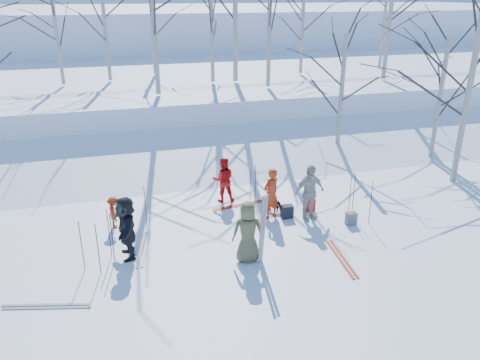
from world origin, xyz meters
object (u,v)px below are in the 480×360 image
object	(u,v)px
skier_grey_west	(126,227)
backpack_dark	(287,212)
skier_red_seated	(114,212)
backpack_red	(309,204)
backpack_grey	(351,219)
skier_redor_behind	(223,180)
skier_olive_center	(248,232)
skier_red_north	(271,194)
skier_cream_east	(309,192)
dog	(274,203)

from	to	relation	value
skier_grey_west	backpack_dark	bearing A→B (deg)	99.99
skier_red_seated	backpack_red	distance (m)	5.90
backpack_grey	skier_redor_behind	bearing A→B (deg)	140.26
skier_olive_center	backpack_dark	world-z (taller)	skier_olive_center
skier_red_north	skier_cream_east	bearing A→B (deg)	135.58
skier_red_north	skier_grey_west	distance (m)	4.41
skier_redor_behind	backpack_dark	bearing A→B (deg)	140.23
skier_red_north	skier_red_seated	bearing A→B (deg)	-32.95
backpack_red	backpack_dark	distance (m)	0.89
backpack_red	backpack_dark	bearing A→B (deg)	-162.59
dog	backpack_dark	size ratio (longest dim) A/B	1.39
skier_red_north	backpack_red	xyz separation A→B (m)	(1.32, 0.10, -0.57)
skier_olive_center	skier_grey_west	bearing A→B (deg)	-10.97
skier_red_north	backpack_grey	bearing A→B (deg)	127.45
skier_olive_center	backpack_red	bearing A→B (deg)	-131.49
skier_redor_behind	skier_grey_west	xyz separation A→B (m)	(-3.19, -2.68, 0.09)
skier_redor_behind	dog	distance (m)	1.80
backpack_red	backpack_grey	size ratio (longest dim) A/B	1.11
skier_red_seated	backpack_grey	size ratio (longest dim) A/B	2.52
skier_red_north	skier_redor_behind	xyz separation A→B (m)	(-1.07, 1.55, -0.04)
dog	skier_cream_east	bearing A→B (deg)	84.48
backpack_red	backpack_grey	bearing A→B (deg)	-56.40
skier_olive_center	backpack_red	world-z (taller)	skier_olive_center
skier_red_seated	skier_red_north	bearing A→B (deg)	-101.36
skier_grey_west	backpack_red	distance (m)	5.75
backpack_dark	dog	bearing A→B (deg)	107.33
skier_red_north	skier_red_seated	world-z (taller)	skier_red_north
skier_red_north	skier_grey_west	bearing A→B (deg)	-10.38
skier_red_north	backpack_dark	distance (m)	0.77
skier_grey_west	dog	xyz separation A→B (m)	(4.54, 1.59, -0.60)
skier_grey_west	backpack_red	bearing A→B (deg)	100.91
backpack_red	backpack_grey	xyz separation A→B (m)	(0.80, -1.20, -0.02)
skier_red_seated	skier_grey_west	world-z (taller)	skier_grey_west
skier_red_north	backpack_grey	xyz separation A→B (m)	(2.12, -1.10, -0.59)
skier_red_north	backpack_red	bearing A→B (deg)	159.38
dog	backpack_red	xyz separation A→B (m)	(1.04, -0.37, -0.03)
skier_olive_center	skier_cream_east	world-z (taller)	skier_cream_east
skier_cream_east	backpack_dark	bearing A→B (deg)	150.92
skier_red_north	dog	bearing A→B (deg)	-145.35
skier_redor_behind	skier_cream_east	distance (m)	2.88
dog	backpack_dark	world-z (taller)	dog
skier_red_seated	backpack_red	bearing A→B (deg)	-98.62
skier_cream_east	backpack_dark	size ratio (longest dim) A/B	4.26
skier_olive_center	skier_grey_west	distance (m)	3.07
skier_cream_east	skier_grey_west	bearing A→B (deg)	178.49
skier_olive_center	skier_cream_east	size ratio (longest dim) A/B	0.94
skier_olive_center	backpack_grey	size ratio (longest dim) A/B	4.23
skier_olive_center	backpack_grey	bearing A→B (deg)	-154.66
skier_red_seated	skier_grey_west	distance (m)	1.81
skier_red_north	backpack_grey	world-z (taller)	skier_red_north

